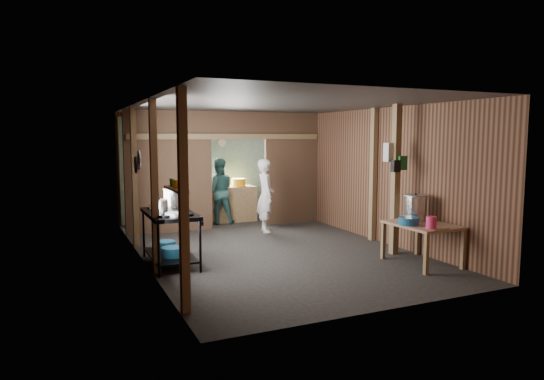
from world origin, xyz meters
name	(u,v)px	position (x,y,z in m)	size (l,w,h in m)	color
floor	(268,248)	(0.00, 0.00, 0.00)	(4.50, 7.00, 0.00)	black
ceiling	(267,106)	(0.00, 0.00, 2.60)	(4.50, 7.00, 0.00)	#4E4A46
wall_back	(211,167)	(0.00, 3.50, 1.30)	(4.50, 0.00, 2.60)	brown
wall_front	(388,202)	(0.00, -3.50, 1.30)	(4.50, 0.00, 2.60)	brown
wall_left	(141,183)	(-2.25, 0.00, 1.30)	(0.00, 7.00, 2.60)	brown
wall_right	(370,174)	(2.25, 0.00, 1.30)	(0.00, 7.00, 2.60)	brown
partition_left	(169,172)	(-1.32, 2.20, 1.30)	(1.85, 0.10, 2.60)	brown
partition_right	(291,168)	(1.57, 2.20, 1.30)	(1.35, 0.10, 2.60)	brown
partition_header	(238,125)	(0.25, 2.20, 2.30)	(1.30, 0.10, 0.60)	brown
turquoise_panel	(212,169)	(0.00, 3.44, 1.25)	(4.40, 0.06, 2.50)	#7EB3AB
back_counter	(230,204)	(0.30, 2.95, 0.42)	(1.20, 0.50, 0.85)	#947A5A
wall_clock	(222,143)	(0.25, 3.40, 1.90)	(0.20, 0.20, 0.03)	silver
post_left_a	(183,202)	(-2.18, -2.60, 1.30)	(0.10, 0.12, 2.60)	#947A5A
post_left_b	(154,187)	(-2.18, -0.80, 1.30)	(0.10, 0.12, 2.60)	#947A5A
post_left_c	(135,177)	(-2.18, 1.20, 1.30)	(0.10, 0.12, 2.60)	#947A5A
post_right	(373,175)	(2.18, -0.20, 1.30)	(0.10, 0.12, 2.60)	#947A5A
post_free	(395,180)	(1.85, -1.30, 1.30)	(0.12, 0.12, 2.60)	#947A5A
cross_beam	(229,137)	(0.00, 2.15, 2.05)	(4.40, 0.12, 0.12)	#947A5A
pan_lid_big	(139,160)	(-2.21, 0.40, 1.65)	(0.34, 0.34, 0.03)	#989898
pan_lid_small	(136,165)	(-2.21, 0.80, 1.55)	(0.30, 0.30, 0.03)	black
wall_shelf	(176,189)	(-2.15, -2.10, 1.40)	(0.14, 0.80, 0.03)	#947A5A
jar_white	(181,186)	(-2.15, -2.35, 1.47)	(0.07, 0.07, 0.10)	silver
jar_yellow	(176,184)	(-2.15, -2.10, 1.47)	(0.08, 0.08, 0.10)	#FBA20B
jar_green	(172,182)	(-2.15, -1.88, 1.47)	(0.06, 0.06, 0.10)	#165C25
bag_white	(391,152)	(1.80, -1.22, 1.78)	(0.22, 0.15, 0.32)	silver
bag_green	(401,163)	(1.92, -1.36, 1.60)	(0.16, 0.12, 0.24)	#165C25
bag_black	(396,166)	(1.78, -1.38, 1.55)	(0.14, 0.10, 0.20)	black
gas_range	(170,238)	(-1.88, -0.40, 0.43)	(0.74, 1.45, 0.85)	black
prep_table	(422,244)	(1.83, -2.03, 0.33)	(0.81, 1.11, 0.66)	#AD7D56
stove_pot_large	(173,198)	(-1.71, 0.08, 1.01)	(0.34, 0.34, 0.34)	silver
stove_pot_med	(159,207)	(-2.05, -0.44, 0.95)	(0.27, 0.27, 0.23)	silver
stove_saucepan	(154,206)	(-2.05, 0.00, 0.91)	(0.17, 0.17, 0.10)	silver
frying_pan	(175,214)	(-1.88, -0.82, 0.88)	(0.31, 0.53, 0.07)	#989898
blue_tub_front	(173,252)	(-1.88, -0.56, 0.24)	(0.36, 0.36, 0.15)	#1B5C85
blue_tub_back	(166,245)	(-1.88, -0.01, 0.23)	(0.33, 0.33, 0.13)	#1B5C85
stock_pot	(415,208)	(1.92, -1.74, 0.86)	(0.38, 0.38, 0.45)	silver
wash_basin	(409,221)	(1.57, -2.01, 0.72)	(0.32, 0.32, 0.12)	#1B5C85
pink_bucket	(431,222)	(1.67, -2.40, 0.75)	(0.16, 0.16, 0.19)	#EC316D
knife	(442,230)	(1.73, -2.55, 0.66)	(0.30, 0.04, 0.01)	silver
yellow_tub	(239,182)	(0.52, 2.95, 0.94)	(0.34, 0.34, 0.19)	#FBA20B
red_cup	(217,184)	(-0.02, 2.95, 0.93)	(0.13, 0.13, 0.15)	red
cook	(266,196)	(0.58, 1.43, 0.79)	(0.57, 0.38, 1.57)	white
worker_back	(218,191)	(-0.06, 2.76, 0.77)	(0.75, 0.59, 1.55)	#326765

